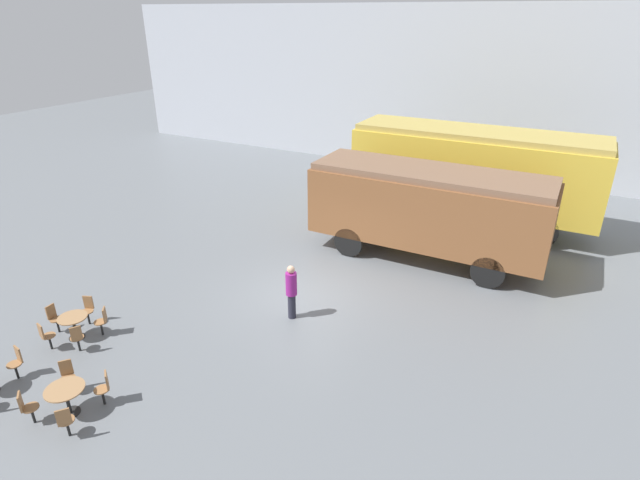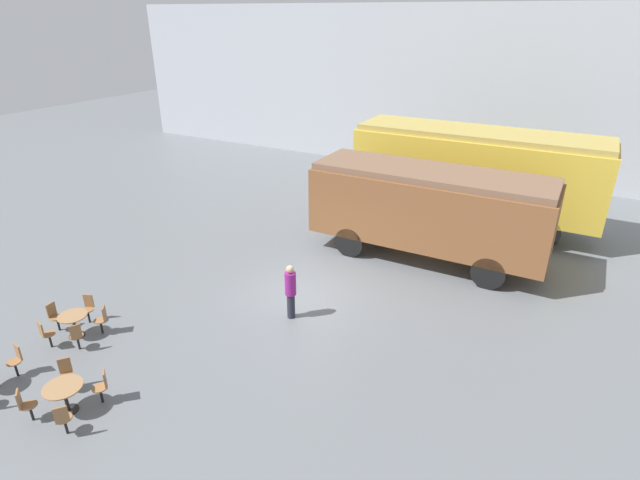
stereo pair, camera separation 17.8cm
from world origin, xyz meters
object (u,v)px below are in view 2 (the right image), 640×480
object	(u,v)px
cafe_table_near	(64,392)
cafe_chair_0	(63,418)
passenger_coach_wooden	(429,206)
passenger_coach_vintage	(476,169)
cafe_table_mid	(73,320)
visitor_person	(291,290)

from	to	relation	value
cafe_table_near	cafe_chair_0	world-z (taller)	cafe_chair_0
passenger_coach_wooden	cafe_chair_0	bearing A→B (deg)	-108.75
passenger_coach_wooden	cafe_chair_0	xyz separation A→B (m)	(-4.18, -12.32, -1.55)
passenger_coach_vintage	cafe_table_mid	bearing A→B (deg)	-119.39
cafe_table_mid	cafe_chair_0	size ratio (longest dim) A/B	0.92
visitor_person	cafe_chair_0	bearing A→B (deg)	-106.41
cafe_table_mid	passenger_coach_vintage	bearing A→B (deg)	60.61
visitor_person	passenger_coach_vintage	bearing A→B (deg)	73.77
passenger_coach_vintage	cafe_chair_0	size ratio (longest dim) A/B	11.71
passenger_coach_vintage	cafe_table_mid	world-z (taller)	passenger_coach_vintage
passenger_coach_wooden	cafe_table_mid	distance (m)	12.22
passenger_coach_vintage	passenger_coach_wooden	distance (m)	4.37
passenger_coach_vintage	visitor_person	world-z (taller)	passenger_coach_vintage
visitor_person	passenger_coach_wooden	bearing A→B (deg)	68.79
passenger_coach_wooden	visitor_person	bearing A→B (deg)	-111.21
passenger_coach_vintage	cafe_table_near	size ratio (longest dim) A/B	11.54
cafe_chair_0	visitor_person	world-z (taller)	visitor_person
passenger_coach_vintage	visitor_person	xyz separation A→B (m)	(-2.98, -10.23, -1.51)
cafe_chair_0	cafe_table_near	bearing A→B (deg)	-0.00
cafe_table_near	passenger_coach_vintage	bearing A→B (deg)	71.17
passenger_coach_vintage	passenger_coach_wooden	xyz separation A→B (m)	(-0.68, -4.29, -0.41)
passenger_coach_wooden	visitor_person	world-z (taller)	passenger_coach_wooden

